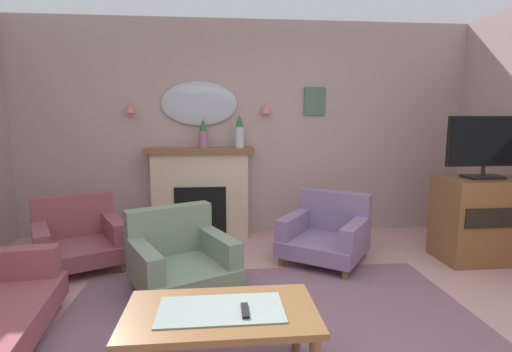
# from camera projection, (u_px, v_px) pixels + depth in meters

# --- Properties ---
(wall_back) EXTENTS (6.89, 0.10, 2.77)m
(wall_back) POSITION_uv_depth(u_px,v_px,m) (247.00, 129.00, 5.03)
(wall_back) COLOR #B29993
(wall_back) RESTS_ON ground
(patterned_rug) EXTENTS (3.20, 2.40, 0.01)m
(patterned_rug) POSITION_uv_depth(u_px,v_px,m) (273.00, 335.00, 2.70)
(patterned_rug) COLOR #7F5B6B
(patterned_rug) RESTS_ON ground
(fireplace) EXTENTS (1.36, 0.36, 1.16)m
(fireplace) POSITION_uv_depth(u_px,v_px,m) (201.00, 194.00, 4.88)
(fireplace) COLOR beige
(fireplace) RESTS_ON ground
(mantel_vase_right) EXTENTS (0.12, 0.12, 0.37)m
(mantel_vase_right) POSITION_uv_depth(u_px,v_px,m) (203.00, 134.00, 4.74)
(mantel_vase_right) COLOR #9E6084
(mantel_vase_right) RESTS_ON fireplace
(mantel_vase_centre) EXTENTS (0.12, 0.12, 0.42)m
(mantel_vase_centre) POSITION_uv_depth(u_px,v_px,m) (239.00, 132.00, 4.78)
(mantel_vase_centre) COLOR silver
(mantel_vase_centre) RESTS_ON fireplace
(wall_mirror) EXTENTS (0.96, 0.06, 0.56)m
(wall_mirror) POSITION_uv_depth(u_px,v_px,m) (199.00, 104.00, 4.85)
(wall_mirror) COLOR #B2BCC6
(wall_sconce_left) EXTENTS (0.14, 0.14, 0.14)m
(wall_sconce_left) POSITION_uv_depth(u_px,v_px,m) (130.00, 107.00, 4.72)
(wall_sconce_left) COLOR #D17066
(wall_sconce_right) EXTENTS (0.14, 0.14, 0.14)m
(wall_sconce_right) POSITION_uv_depth(u_px,v_px,m) (266.00, 108.00, 4.88)
(wall_sconce_right) COLOR #D17066
(framed_picture) EXTENTS (0.28, 0.03, 0.36)m
(framed_picture) POSITION_uv_depth(u_px,v_px,m) (315.00, 101.00, 4.99)
(framed_picture) COLOR #4C6B56
(coffee_table) EXTENTS (1.10, 0.60, 0.45)m
(coffee_table) POSITION_uv_depth(u_px,v_px,m) (221.00, 319.00, 2.18)
(coffee_table) COLOR brown
(coffee_table) RESTS_ON ground
(tv_remote) EXTENTS (0.04, 0.16, 0.02)m
(tv_remote) POSITION_uv_depth(u_px,v_px,m) (245.00, 311.00, 2.14)
(tv_remote) COLOR black
(tv_remote) RESTS_ON coffee_table
(armchair_in_corner) EXTENTS (1.13, 1.13, 0.71)m
(armchair_in_corner) POSITION_uv_depth(u_px,v_px,m) (327.00, 232.00, 4.14)
(armchair_in_corner) COLOR gray
(armchair_in_corner) RESTS_ON ground
(armchair_beside_couch) EXTENTS (1.08, 1.09, 0.71)m
(armchair_beside_couch) POSITION_uv_depth(u_px,v_px,m) (179.00, 256.00, 3.41)
(armchair_beside_couch) COLOR gray
(armchair_beside_couch) RESTS_ON ground
(armchair_near_fireplace) EXTENTS (1.08, 1.09, 0.71)m
(armchair_near_fireplace) POSITION_uv_depth(u_px,v_px,m) (78.00, 237.00, 3.97)
(armchair_near_fireplace) COLOR #934C51
(armchair_near_fireplace) RESTS_ON ground
(tv_cabinet) EXTENTS (0.80, 0.57, 0.90)m
(tv_cabinet) POSITION_uv_depth(u_px,v_px,m) (478.00, 219.00, 4.09)
(tv_cabinet) COLOR brown
(tv_cabinet) RESTS_ON ground
(tv_flatscreen) EXTENTS (0.84, 0.24, 0.65)m
(tv_flatscreen) POSITION_uv_depth(u_px,v_px,m) (486.00, 145.00, 3.95)
(tv_flatscreen) COLOR black
(tv_flatscreen) RESTS_ON tv_cabinet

